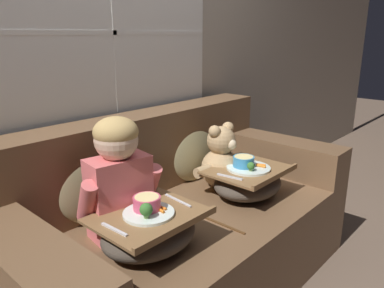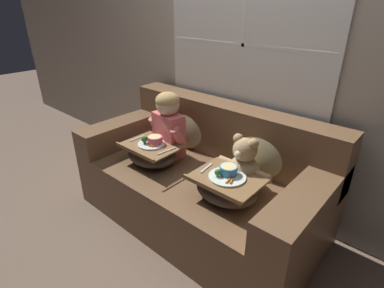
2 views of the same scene
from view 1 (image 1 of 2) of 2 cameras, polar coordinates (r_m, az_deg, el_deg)
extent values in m
plane|color=brown|center=(2.17, -0.89, -20.77)|extent=(14.00, 14.00, 0.00)
cube|color=#A89E8E|center=(2.16, -12.52, 15.67)|extent=(8.00, 0.05, 2.60)
cube|color=white|center=(2.12, -11.85, 16.27)|extent=(1.44, 0.02, 1.44)
cube|color=black|center=(2.13, -11.95, 16.27)|extent=(1.39, 0.01, 1.39)
cube|color=white|center=(2.12, -11.78, 16.28)|extent=(0.02, 0.02, 1.39)
cube|color=white|center=(2.12, -11.78, 16.28)|extent=(1.39, 0.02, 0.02)
cube|color=brown|center=(2.05, -0.92, -15.71)|extent=(1.88, 0.95, 0.45)
cube|color=brown|center=(2.10, -8.25, -1.51)|extent=(1.88, 0.22, 0.44)
cube|color=brown|center=(1.47, -24.64, -16.10)|extent=(0.22, 0.95, 0.22)
cube|color=brown|center=(2.52, 12.03, -1.32)|extent=(0.22, 0.95, 0.22)
cube|color=#513219|center=(1.92, -0.51, -10.11)|extent=(0.01, 0.69, 0.01)
ellipsoid|color=tan|center=(1.85, -15.21, -5.40)|extent=(0.41, 0.20, 0.42)
ellipsoid|color=tan|center=(2.29, 0.01, -0.56)|extent=(0.41, 0.20, 0.43)
cube|color=#DB6666|center=(1.68, -10.98, -7.82)|extent=(0.28, 0.18, 0.36)
sphere|color=beige|center=(1.59, -11.48, 0.67)|extent=(0.19, 0.19, 0.19)
ellipsoid|color=tan|center=(1.59, -11.55, 1.80)|extent=(0.19, 0.19, 0.13)
cylinder|color=#DB6666|center=(1.60, -15.65, -8.40)|extent=(0.09, 0.15, 0.20)
cylinder|color=#DB6666|center=(1.73, -6.31, -5.93)|extent=(0.09, 0.15, 0.20)
sphere|color=tan|center=(2.18, 4.37, -3.68)|extent=(0.23, 0.23, 0.23)
sphere|color=tan|center=(2.13, 4.47, 0.54)|extent=(0.16, 0.16, 0.16)
sphere|color=tan|center=(2.07, 3.48, 1.92)|extent=(0.07, 0.07, 0.07)
sphere|color=tan|center=(2.15, 5.50, 2.49)|extent=(0.07, 0.07, 0.07)
sphere|color=beige|center=(2.09, 6.01, -0.05)|extent=(0.06, 0.06, 0.06)
sphere|color=black|center=(2.08, 6.37, -0.03)|extent=(0.02, 0.02, 0.02)
cylinder|color=tan|center=(2.06, 1.83, -4.12)|extent=(0.12, 0.06, 0.06)
cylinder|color=tan|center=(2.28, 6.70, -2.21)|extent=(0.12, 0.06, 0.06)
cylinder|color=tan|center=(2.11, 5.87, -6.91)|extent=(0.06, 0.10, 0.06)
cylinder|color=tan|center=(2.18, 7.52, -6.11)|extent=(0.06, 0.10, 0.06)
ellipsoid|color=#473D33|center=(1.60, -6.52, -13.32)|extent=(0.42, 0.34, 0.14)
cube|color=brown|center=(1.56, -6.61, -10.84)|extent=(0.44, 0.35, 0.01)
cube|color=brown|center=(1.44, -2.06, -12.48)|extent=(0.44, 0.02, 0.02)
cylinder|color=silver|center=(1.55, -6.62, -10.44)|extent=(0.21, 0.21, 0.01)
cylinder|color=#D64C70|center=(1.57, -6.88, -8.89)|extent=(0.11, 0.11, 0.05)
cylinder|color=#E5D189|center=(1.56, -6.91, -8.12)|extent=(0.10, 0.10, 0.01)
sphere|color=#38702D|center=(1.49, -7.00, -9.87)|extent=(0.05, 0.05, 0.05)
cylinder|color=#7A9E56|center=(1.50, -6.96, -10.81)|extent=(0.02, 0.02, 0.02)
cylinder|color=orange|center=(1.55, -4.91, -9.94)|extent=(0.02, 0.06, 0.01)
cylinder|color=orange|center=(1.57, -4.68, -9.62)|extent=(0.02, 0.05, 0.01)
cube|color=silver|center=(1.46, -11.76, -12.62)|extent=(0.02, 0.14, 0.01)
cube|color=silver|center=(1.66, -2.15, -8.58)|extent=(0.03, 0.17, 0.01)
ellipsoid|color=#473D33|center=(2.09, 8.48, -5.94)|extent=(0.42, 0.34, 0.14)
cube|color=brown|center=(2.06, 8.57, -3.94)|extent=(0.44, 0.36, 0.01)
cube|color=brown|center=(1.98, 12.71, -4.67)|extent=(0.44, 0.02, 0.02)
cylinder|color=silver|center=(2.06, 8.59, -3.63)|extent=(0.24, 0.24, 0.01)
cylinder|color=#3889C1|center=(2.05, 7.87, -2.66)|extent=(0.12, 0.12, 0.06)
cylinder|color=#E5D189|center=(2.04, 7.90, -2.02)|extent=(0.10, 0.10, 0.01)
sphere|color=#38702D|center=(1.99, 8.96, -3.31)|extent=(0.04, 0.04, 0.04)
cylinder|color=#7A9E56|center=(2.00, 8.93, -3.89)|extent=(0.02, 0.02, 0.02)
cylinder|color=orange|center=(2.06, 10.44, -3.33)|extent=(0.02, 0.06, 0.01)
cylinder|color=orange|center=(2.08, 10.47, -3.14)|extent=(0.03, 0.05, 0.01)
cube|color=silver|center=(1.93, 5.76, -5.00)|extent=(0.03, 0.14, 0.01)
camera|label=2|loc=(2.57, 51.69, 17.38)|focal=28.00mm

